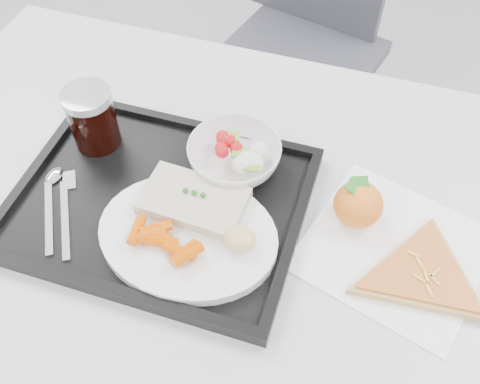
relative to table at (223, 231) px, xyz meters
name	(u,v)px	position (x,y,z in m)	size (l,w,h in m)	color
table	(223,231)	(0.00, 0.00, 0.00)	(1.20, 0.80, 0.75)	#BCBCBE
chair	(305,20)	(-0.05, 0.85, -0.15)	(0.51, 0.51, 0.93)	#34343B
tray	(160,203)	(-0.09, -0.03, 0.08)	(0.45, 0.35, 0.03)	black
dinner_plate	(188,235)	(-0.03, -0.08, 0.09)	(0.27, 0.27, 0.02)	white
fish_fillet	(194,200)	(-0.03, -0.03, 0.11)	(0.16, 0.10, 0.03)	beige
bread_roll	(240,238)	(0.05, -0.08, 0.12)	(0.05, 0.04, 0.03)	tan
salad_bowl	(234,156)	(0.00, 0.08, 0.11)	(0.15, 0.15, 0.05)	white
cola_glass	(92,117)	(-0.24, 0.06, 0.14)	(0.08, 0.08, 0.11)	black
cutlery	(57,199)	(-0.25, -0.08, 0.08)	(0.12, 0.16, 0.01)	silver
napkin	(394,250)	(0.27, 0.00, 0.07)	(0.31, 0.30, 0.00)	white
tangerine	(358,204)	(0.20, 0.04, 0.10)	(0.08, 0.08, 0.07)	#FF9100
pizza_slice	(422,275)	(0.31, -0.03, 0.08)	(0.32, 0.32, 0.02)	tan
carrot_pile	(163,240)	(-0.05, -0.11, 0.11)	(0.12, 0.07, 0.02)	#DB5000
salad_contents	(241,154)	(0.01, 0.08, 0.12)	(0.09, 0.08, 0.03)	red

